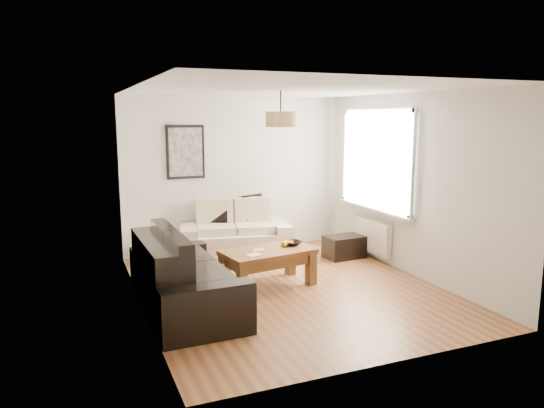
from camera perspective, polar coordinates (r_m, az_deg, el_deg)
name	(u,v)px	position (r m, az deg, el deg)	size (l,w,h in m)	color
floor	(289,288)	(6.84, 1.93, -9.50)	(4.50, 4.50, 0.00)	brown
ceiling	(290,89)	(6.47, 2.06, 12.80)	(3.80, 4.50, 0.00)	white
wall_back	(235,174)	(8.61, -4.16, 3.37)	(3.80, 0.04, 2.60)	silver
wall_front	(394,227)	(4.61, 13.56, -2.51)	(3.80, 0.04, 2.60)	silver
wall_left	(139,201)	(6.01, -14.75, 0.28)	(0.04, 4.50, 2.60)	silver
wall_right	(411,185)	(7.51, 15.35, 2.09)	(0.04, 4.50, 2.60)	silver
window_bay	(377,160)	(8.10, 11.77, 4.91)	(0.14, 1.90, 1.60)	white
radiator	(372,236)	(8.26, 11.25, -3.55)	(0.10, 0.90, 0.52)	white
poster	(185,152)	(8.33, -9.73, 5.79)	(0.62, 0.04, 0.87)	black
pendant_shade	(281,119)	(6.73, 0.98, 9.54)	(0.40, 0.40, 0.20)	tan
loveseat_cream	(235,230)	(8.26, -4.21, -2.99)	(1.75, 0.95, 0.87)	beige
sofa_leather	(186,274)	(6.09, -9.72, -7.74)	(2.03, 0.99, 0.88)	black
coffee_table	(268,268)	(6.89, -0.46, -7.18)	(1.22, 0.66, 0.50)	brown
ottoman	(344,247)	(8.32, 8.14, -4.79)	(0.63, 0.40, 0.36)	black
cushion_left	(216,211)	(8.33, -6.36, -0.80)	(0.39, 0.12, 0.39)	black
cushion_right	(252,207)	(8.52, -2.25, -0.38)	(0.43, 0.13, 0.43)	black
fruit_bowl	(293,243)	(7.07, 2.40, -4.40)	(0.23, 0.23, 0.06)	black
orange_a	(288,243)	(7.02, 1.80, -4.41)	(0.08, 0.08, 0.08)	#D75B12
orange_b	(291,243)	(7.02, 2.16, -4.40)	(0.06, 0.06, 0.06)	orange
orange_c	(284,244)	(6.96, 1.33, -4.54)	(0.09, 0.09, 0.09)	orange
papers	(254,255)	(6.58, -2.06, -5.72)	(0.19, 0.13, 0.01)	white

